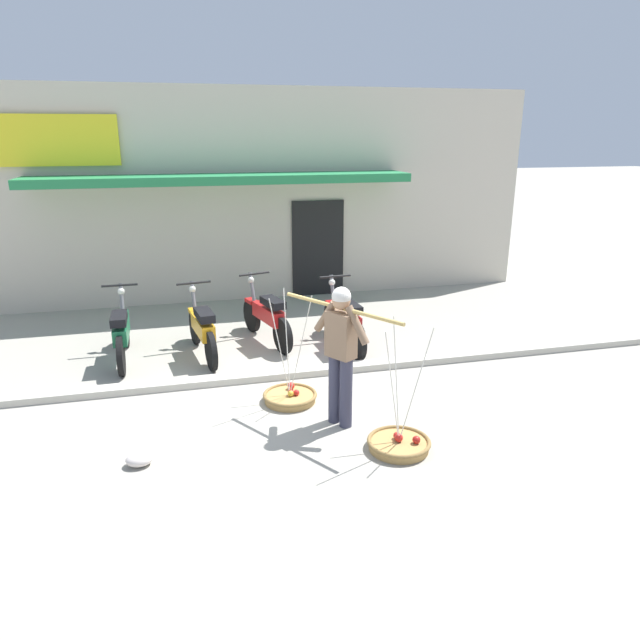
{
  "coord_description": "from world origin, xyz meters",
  "views": [
    {
      "loc": [
        -1.21,
        -6.93,
        3.35
      ],
      "look_at": [
        0.69,
        0.6,
        0.85
      ],
      "focal_mm": 32.94,
      "sensor_mm": 36.0,
      "label": 1
    }
  ],
  "objects_px": {
    "motorcycle_third_in_row": "(267,316)",
    "motorcycle_nearest_shop": "(122,332)",
    "fruit_basket_left_side": "(290,396)",
    "fruit_basket_right_side": "(399,443)",
    "plastic_litter_bag": "(139,459)",
    "fruit_vendor": "(341,347)",
    "motorcycle_second_in_row": "(202,329)",
    "motorcycle_end_of_row": "(345,320)"
  },
  "relations": [
    {
      "from": "motorcycle_second_in_row",
      "to": "motorcycle_end_of_row",
      "type": "height_order",
      "value": "same"
    },
    {
      "from": "motorcycle_nearest_shop",
      "to": "motorcycle_second_in_row",
      "type": "height_order",
      "value": "same"
    },
    {
      "from": "fruit_basket_right_side",
      "to": "motorcycle_second_in_row",
      "type": "height_order",
      "value": "fruit_basket_right_side"
    },
    {
      "from": "fruit_vendor",
      "to": "motorcycle_end_of_row",
      "type": "bearing_deg",
      "value": 72.48
    },
    {
      "from": "motorcycle_third_in_row",
      "to": "motorcycle_second_in_row",
      "type": "bearing_deg",
      "value": -159.51
    },
    {
      "from": "plastic_litter_bag",
      "to": "motorcycle_second_in_row",
      "type": "bearing_deg",
      "value": 74.35
    },
    {
      "from": "fruit_vendor",
      "to": "plastic_litter_bag",
      "type": "distance_m",
      "value": 2.51
    },
    {
      "from": "fruit_vendor",
      "to": "motorcycle_third_in_row",
      "type": "bearing_deg",
      "value": 97.12
    },
    {
      "from": "fruit_basket_right_side",
      "to": "plastic_litter_bag",
      "type": "relative_size",
      "value": 5.19
    },
    {
      "from": "motorcycle_second_in_row",
      "to": "plastic_litter_bag",
      "type": "height_order",
      "value": "motorcycle_second_in_row"
    },
    {
      "from": "motorcycle_second_in_row",
      "to": "plastic_litter_bag",
      "type": "distance_m",
      "value": 3.17
    },
    {
      "from": "motorcycle_nearest_shop",
      "to": "motorcycle_second_in_row",
      "type": "xyz_separation_m",
      "value": [
        1.19,
        -0.13,
        0.0
      ]
    },
    {
      "from": "motorcycle_second_in_row",
      "to": "motorcycle_third_in_row",
      "type": "relative_size",
      "value": 1.02
    },
    {
      "from": "fruit_vendor",
      "to": "fruit_basket_right_side",
      "type": "xyz_separation_m",
      "value": [
        0.47,
        -0.74,
        -0.91
      ]
    },
    {
      "from": "motorcycle_third_in_row",
      "to": "motorcycle_end_of_row",
      "type": "xyz_separation_m",
      "value": [
        1.18,
        -0.52,
        0.0
      ]
    },
    {
      "from": "motorcycle_nearest_shop",
      "to": "motorcycle_second_in_row",
      "type": "relative_size",
      "value": 1.0
    },
    {
      "from": "fruit_basket_right_side",
      "to": "motorcycle_nearest_shop",
      "type": "relative_size",
      "value": 0.8
    },
    {
      "from": "motorcycle_second_in_row",
      "to": "fruit_vendor",
      "type": "bearing_deg",
      "value": -61.18
    },
    {
      "from": "fruit_basket_left_side",
      "to": "motorcycle_end_of_row",
      "type": "height_order",
      "value": "fruit_basket_left_side"
    },
    {
      "from": "fruit_basket_left_side",
      "to": "motorcycle_third_in_row",
      "type": "xyz_separation_m",
      "value": [
        0.08,
        2.31,
        0.38
      ]
    },
    {
      "from": "motorcycle_nearest_shop",
      "to": "fruit_basket_left_side",
      "type": "bearing_deg",
      "value": -42.94
    },
    {
      "from": "fruit_basket_left_side",
      "to": "motorcycle_end_of_row",
      "type": "xyz_separation_m",
      "value": [
        1.26,
        1.78,
        0.38
      ]
    },
    {
      "from": "fruit_vendor",
      "to": "motorcycle_end_of_row",
      "type": "distance_m",
      "value": 2.69
    },
    {
      "from": "fruit_basket_left_side",
      "to": "fruit_basket_right_side",
      "type": "relative_size",
      "value": 1.0
    },
    {
      "from": "motorcycle_third_in_row",
      "to": "plastic_litter_bag",
      "type": "relative_size",
      "value": 6.35
    },
    {
      "from": "fruit_basket_left_side",
      "to": "fruit_basket_right_side",
      "type": "distance_m",
      "value": 1.75
    },
    {
      "from": "motorcycle_third_in_row",
      "to": "motorcycle_nearest_shop",
      "type": "bearing_deg",
      "value": -173.05
    },
    {
      "from": "motorcycle_nearest_shop",
      "to": "fruit_basket_right_side",
      "type": "bearing_deg",
      "value": -48.44
    },
    {
      "from": "fruit_basket_right_side",
      "to": "fruit_vendor",
      "type": "bearing_deg",
      "value": 122.27
    },
    {
      "from": "motorcycle_second_in_row",
      "to": "plastic_litter_bag",
      "type": "bearing_deg",
      "value": -105.65
    },
    {
      "from": "motorcycle_nearest_shop",
      "to": "plastic_litter_bag",
      "type": "height_order",
      "value": "motorcycle_nearest_shop"
    },
    {
      "from": "motorcycle_nearest_shop",
      "to": "plastic_litter_bag",
      "type": "xyz_separation_m",
      "value": [
        0.34,
        -3.15,
        -0.38
      ]
    },
    {
      "from": "motorcycle_nearest_shop",
      "to": "motorcycle_third_in_row",
      "type": "distance_m",
      "value": 2.28
    },
    {
      "from": "motorcycle_nearest_shop",
      "to": "plastic_litter_bag",
      "type": "distance_m",
      "value": 3.19
    },
    {
      "from": "motorcycle_end_of_row",
      "to": "plastic_litter_bag",
      "type": "height_order",
      "value": "motorcycle_end_of_row"
    },
    {
      "from": "motorcycle_end_of_row",
      "to": "motorcycle_second_in_row",
      "type": "bearing_deg",
      "value": 176.87
    },
    {
      "from": "fruit_vendor",
      "to": "motorcycle_second_in_row",
      "type": "bearing_deg",
      "value": 118.82
    },
    {
      "from": "motorcycle_end_of_row",
      "to": "fruit_vendor",
      "type": "bearing_deg",
      "value": -107.52
    },
    {
      "from": "motorcycle_second_in_row",
      "to": "fruit_basket_right_side",
      "type": "bearing_deg",
      "value": -60.41
    },
    {
      "from": "plastic_litter_bag",
      "to": "fruit_vendor",
      "type": "bearing_deg",
      "value": 9.47
    },
    {
      "from": "fruit_vendor",
      "to": "motorcycle_third_in_row",
      "type": "relative_size",
      "value": 0.95
    },
    {
      "from": "fruit_basket_right_side",
      "to": "plastic_litter_bag",
      "type": "distance_m",
      "value": 2.79
    }
  ]
}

